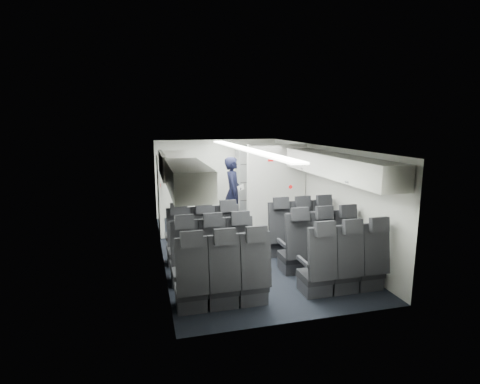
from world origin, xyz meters
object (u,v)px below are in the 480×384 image
flight_attendant (233,192)px  carry_on_bag (174,166)px  seat_row_front (252,238)px  galley_unit (252,183)px  boarding_door (160,195)px  seat_row_rear (286,274)px  seat_row_mid (267,254)px

flight_attendant → carry_on_bag: 2.56m
seat_row_front → galley_unit: galley_unit is taller
boarding_door → flight_attendant: boarding_door is taller
seat_row_rear → boarding_door: (-1.64, 3.89, 0.55)m
seat_row_mid → flight_attendant: bearing=87.2°
boarding_door → carry_on_bag: 1.89m
carry_on_bag → seat_row_mid: bearing=-30.9°
boarding_door → seat_row_rear: bearing=-67.1°
galley_unit → flight_attendant: bearing=-127.7°
galley_unit → flight_attendant: size_ratio=1.06×
seat_row_rear → galley_unit: galley_unit is taller
seat_row_mid → seat_row_rear: (0.00, -0.90, 0.00)m
galley_unit → flight_attendant: galley_unit is taller
seat_row_front → carry_on_bag: (-1.42, 0.42, 1.42)m
seat_row_front → flight_attendant: flight_attendant is taller
seat_row_rear → boarding_door: 4.25m
seat_row_mid → flight_attendant: 3.16m
seat_row_mid → carry_on_bag: carry_on_bag is taller
boarding_door → seat_row_mid: bearing=-61.2°
seat_row_mid → galley_unit: 4.30m
flight_attendant → seat_row_front: bearing=-169.1°
seat_row_mid → seat_row_rear: same height
seat_row_front → carry_on_bag: bearing=163.4°
galley_unit → boarding_door: galley_unit is taller
seat_row_mid → boarding_door: 3.45m
seat_row_mid → boarding_door: boarding_door is taller
seat_row_mid → galley_unit: galley_unit is taller
boarding_door → flight_attendant: bearing=4.2°
seat_row_front → seat_row_rear: bearing=-90.0°
seat_row_mid → seat_row_rear: bearing=-90.0°
seat_row_mid → boarding_door: (-1.64, 2.99, 0.55)m
seat_row_rear → carry_on_bag: size_ratio=9.15×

